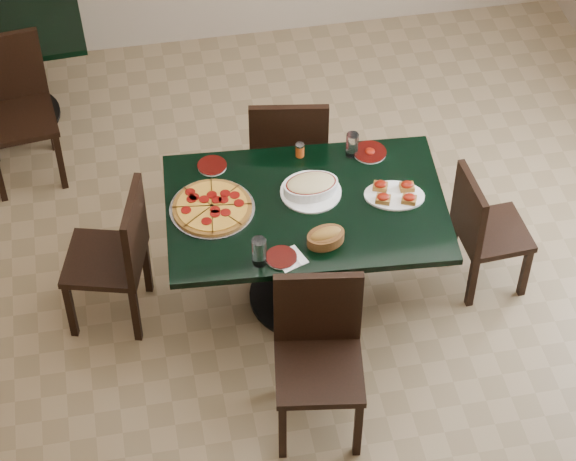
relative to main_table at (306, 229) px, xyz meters
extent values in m
plane|color=olive|center=(-0.01, -0.14, -0.57)|extent=(5.50, 5.50, 0.00)
cube|color=black|center=(0.00, 0.00, 0.16)|extent=(1.57, 1.07, 0.04)
cylinder|color=black|center=(0.00, 0.00, -0.21)|extent=(0.13, 0.13, 0.71)
cylinder|color=black|center=(0.00, 0.00, -0.55)|extent=(0.64, 0.64, 0.03)
cylinder|color=black|center=(-1.61, 1.95, -0.21)|extent=(0.11, 0.11, 0.71)
cylinder|color=black|center=(-1.61, 1.95, -0.55)|extent=(0.57, 0.57, 0.03)
cube|color=black|center=(0.04, 0.77, -0.10)|extent=(0.52, 0.52, 0.04)
cube|color=black|center=(0.01, 0.57, 0.16)|extent=(0.45, 0.11, 0.48)
cube|color=black|center=(0.27, 0.93, -0.35)|extent=(0.05, 0.05, 0.44)
cube|color=black|center=(0.21, 0.55, -0.35)|extent=(0.05, 0.05, 0.44)
cube|color=black|center=(-0.12, 0.99, -0.35)|extent=(0.05, 0.05, 0.44)
cube|color=black|center=(-0.18, 0.61, -0.35)|extent=(0.05, 0.05, 0.44)
cube|color=black|center=(-0.10, -0.88, -0.12)|extent=(0.50, 0.50, 0.04)
cube|color=black|center=(-0.07, -0.68, 0.14)|extent=(0.44, 0.10, 0.47)
cube|color=black|center=(-0.32, -1.04, -0.35)|extent=(0.05, 0.05, 0.43)
cube|color=black|center=(-0.26, -0.66, -0.35)|extent=(0.05, 0.05, 0.43)
cube|color=black|center=(0.06, -1.09, -0.35)|extent=(0.05, 0.05, 0.43)
cube|color=black|center=(0.11, -0.72, -0.35)|extent=(0.05, 0.05, 0.43)
cube|color=black|center=(1.08, -0.06, -0.18)|extent=(0.41, 0.41, 0.04)
cube|color=black|center=(0.91, -0.07, 0.05)|extent=(0.06, 0.39, 0.41)
cube|color=black|center=(1.25, -0.21, -0.38)|extent=(0.04, 0.04, 0.37)
cube|color=black|center=(0.93, -0.23, -0.38)|extent=(0.04, 0.04, 0.37)
cube|color=black|center=(1.23, 0.12, -0.38)|extent=(0.04, 0.04, 0.37)
cube|color=black|center=(0.91, 0.10, -0.38)|extent=(0.04, 0.04, 0.37)
cube|color=black|center=(-1.11, 0.09, -0.13)|extent=(0.52, 0.52, 0.04)
cube|color=black|center=(-0.92, 0.04, 0.11)|extent=(0.15, 0.42, 0.46)
cube|color=black|center=(-1.24, 0.32, -0.36)|extent=(0.05, 0.05, 0.42)
cube|color=black|center=(-0.88, 0.22, -0.36)|extent=(0.05, 0.05, 0.42)
cube|color=black|center=(-1.33, -0.03, -0.36)|extent=(0.05, 0.05, 0.42)
cube|color=black|center=(-0.98, -0.13, -0.36)|extent=(0.05, 0.05, 0.42)
cube|color=black|center=(-1.55, 1.36, -0.11)|extent=(0.50, 0.50, 0.04)
cube|color=black|center=(-1.57, 1.56, 0.15)|extent=(0.45, 0.09, 0.48)
cube|color=black|center=(-1.33, 1.19, -0.35)|extent=(0.04, 0.04, 0.44)
cube|color=black|center=(-1.38, 1.58, -0.35)|extent=(0.04, 0.04, 0.44)
cylinder|color=#AEADB4|center=(-0.50, 0.06, 0.19)|extent=(0.46, 0.46, 0.01)
cylinder|color=brown|center=(-0.50, 0.06, 0.20)|extent=(0.43, 0.43, 0.02)
cylinder|color=gold|center=(-0.50, 0.06, 0.21)|extent=(0.38, 0.38, 0.01)
cylinder|color=white|center=(0.04, 0.09, 0.19)|extent=(0.33, 0.33, 0.01)
ellipsoid|color=beige|center=(0.04, 0.09, 0.25)|extent=(0.28, 0.19, 0.04)
ellipsoid|color=olive|center=(0.05, -0.28, 0.24)|extent=(0.19, 0.12, 0.07)
cylinder|color=white|center=(-0.20, -0.36, 0.19)|extent=(0.16, 0.16, 0.01)
cylinder|color=#310503|center=(-0.20, -0.36, 0.19)|extent=(0.16, 0.16, 0.00)
cylinder|color=white|center=(0.43, 0.34, 0.19)|extent=(0.18, 0.18, 0.01)
cylinder|color=#310503|center=(0.43, 0.34, 0.19)|extent=(0.19, 0.19, 0.00)
ellipsoid|color=maroon|center=(0.43, 0.34, 0.20)|extent=(0.06, 0.06, 0.03)
cylinder|color=white|center=(-0.45, 0.39, 0.19)|extent=(0.16, 0.16, 0.01)
cylinder|color=#310503|center=(-0.45, 0.39, 0.19)|extent=(0.16, 0.16, 0.00)
cube|color=white|center=(-0.16, -0.37, 0.18)|extent=(0.18, 0.18, 0.00)
cube|color=#AEADB4|center=(-0.14, -0.37, 0.19)|extent=(0.06, 0.13, 0.00)
cylinder|color=silver|center=(0.33, 0.35, 0.26)|extent=(0.07, 0.07, 0.15)
cylinder|color=silver|center=(-0.31, -0.36, 0.26)|extent=(0.08, 0.08, 0.16)
cylinder|color=#BF4A14|center=(0.04, 0.40, 0.22)|extent=(0.05, 0.05, 0.08)
cylinder|color=#AEADB4|center=(0.04, 0.40, 0.26)|extent=(0.05, 0.05, 0.01)
camera|label=1|loc=(-0.88, -4.19, 4.42)|focal=70.00mm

